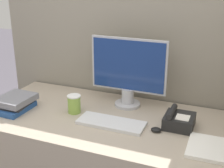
{
  "coord_description": "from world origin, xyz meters",
  "views": [
    {
      "loc": [
        0.74,
        -1.29,
        1.68
      ],
      "look_at": [
        0.04,
        0.45,
        0.98
      ],
      "focal_mm": 50.0,
      "sensor_mm": 36.0,
      "label": 1
    }
  ],
  "objects_px": {
    "mouse": "(156,130)",
    "desk_telephone": "(179,120)",
    "monitor": "(128,73)",
    "coffee_cup": "(74,104)",
    "book_stack": "(14,103)",
    "keyboard": "(111,123)"
  },
  "relations": [
    {
      "from": "monitor",
      "to": "coffee_cup",
      "type": "distance_m",
      "value": 0.43
    },
    {
      "from": "monitor",
      "to": "book_stack",
      "type": "bearing_deg",
      "value": -152.92
    },
    {
      "from": "keyboard",
      "to": "mouse",
      "type": "relative_size",
      "value": 6.84
    },
    {
      "from": "keyboard",
      "to": "coffee_cup",
      "type": "distance_m",
      "value": 0.31
    },
    {
      "from": "monitor",
      "to": "mouse",
      "type": "distance_m",
      "value": 0.47
    },
    {
      "from": "keyboard",
      "to": "monitor",
      "type": "bearing_deg",
      "value": 90.22
    },
    {
      "from": "desk_telephone",
      "to": "book_stack",
      "type": "bearing_deg",
      "value": -171.07
    },
    {
      "from": "book_stack",
      "to": "mouse",
      "type": "bearing_deg",
      "value": 3.5
    },
    {
      "from": "keyboard",
      "to": "desk_telephone",
      "type": "bearing_deg",
      "value": 17.78
    },
    {
      "from": "mouse",
      "to": "desk_telephone",
      "type": "xyz_separation_m",
      "value": [
        0.11,
        0.11,
        0.03
      ]
    },
    {
      "from": "mouse",
      "to": "book_stack",
      "type": "relative_size",
      "value": 0.23
    },
    {
      "from": "monitor",
      "to": "mouse",
      "type": "xyz_separation_m",
      "value": [
        0.29,
        -0.3,
        -0.23
      ]
    },
    {
      "from": "monitor",
      "to": "book_stack",
      "type": "relative_size",
      "value": 1.95
    },
    {
      "from": "monitor",
      "to": "mouse",
      "type": "relative_size",
      "value": 8.63
    },
    {
      "from": "monitor",
      "to": "keyboard",
      "type": "relative_size",
      "value": 1.26
    },
    {
      "from": "keyboard",
      "to": "mouse",
      "type": "xyz_separation_m",
      "value": [
        0.29,
        0.01,
        0.0
      ]
    },
    {
      "from": "monitor",
      "to": "coffee_cup",
      "type": "bearing_deg",
      "value": -140.1
    },
    {
      "from": "mouse",
      "to": "book_stack",
      "type": "distance_m",
      "value": 1.0
    },
    {
      "from": "mouse",
      "to": "coffee_cup",
      "type": "distance_m",
      "value": 0.59
    },
    {
      "from": "monitor",
      "to": "mouse",
      "type": "height_order",
      "value": "monitor"
    },
    {
      "from": "monitor",
      "to": "desk_telephone",
      "type": "distance_m",
      "value": 0.48
    },
    {
      "from": "coffee_cup",
      "to": "book_stack",
      "type": "distance_m",
      "value": 0.42
    }
  ]
}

